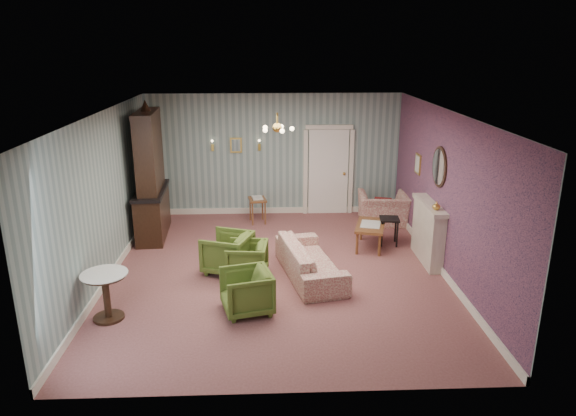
{
  "coord_description": "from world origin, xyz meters",
  "views": [
    {
      "loc": [
        -0.19,
        -8.86,
        4.03
      ],
      "look_at": [
        0.2,
        0.4,
        1.1
      ],
      "focal_mm": 32.86,
      "sensor_mm": 36.0,
      "label": 1
    }
  ],
  "objects_px": {
    "olive_chair_b": "(247,258)",
    "side_table_black": "(389,231)",
    "coffee_table": "(370,236)",
    "pedestal_table": "(107,296)",
    "fireplace": "(428,232)",
    "dresser": "(149,172)",
    "wingback_chair": "(384,204)",
    "sofa_chintz": "(310,254)",
    "olive_chair_c": "(227,251)",
    "olive_chair_a": "(246,290)"
  },
  "relations": [
    {
      "from": "olive_chair_a",
      "to": "wingback_chair",
      "type": "xyz_separation_m",
      "value": [
        3.01,
        4.05,
        0.11
      ]
    },
    {
      "from": "olive_chair_a",
      "to": "wingback_chair",
      "type": "relative_size",
      "value": 0.68
    },
    {
      "from": "olive_chair_a",
      "to": "olive_chair_b",
      "type": "distance_m",
      "value": 1.27
    },
    {
      "from": "olive_chair_a",
      "to": "dresser",
      "type": "height_order",
      "value": "dresser"
    },
    {
      "from": "olive_chair_a",
      "to": "pedestal_table",
      "type": "bearing_deg",
      "value": -100.81
    },
    {
      "from": "dresser",
      "to": "wingback_chair",
      "type": "bearing_deg",
      "value": 2.29
    },
    {
      "from": "olive_chair_a",
      "to": "olive_chair_b",
      "type": "bearing_deg",
      "value": 167.09
    },
    {
      "from": "wingback_chair",
      "to": "coffee_table",
      "type": "bearing_deg",
      "value": 72.6
    },
    {
      "from": "pedestal_table",
      "to": "olive_chair_b",
      "type": "bearing_deg",
      "value": 34.39
    },
    {
      "from": "olive_chair_b",
      "to": "fireplace",
      "type": "height_order",
      "value": "fireplace"
    },
    {
      "from": "olive_chair_c",
      "to": "fireplace",
      "type": "height_order",
      "value": "fireplace"
    },
    {
      "from": "olive_chair_b",
      "to": "pedestal_table",
      "type": "relative_size",
      "value": 0.94
    },
    {
      "from": "coffee_table",
      "to": "pedestal_table",
      "type": "xyz_separation_m",
      "value": [
        -4.52,
        -2.73,
        0.13
      ]
    },
    {
      "from": "side_table_black",
      "to": "pedestal_table",
      "type": "bearing_deg",
      "value": -149.81
    },
    {
      "from": "coffee_table",
      "to": "olive_chair_c",
      "type": "bearing_deg",
      "value": -159.54
    },
    {
      "from": "wingback_chair",
      "to": "fireplace",
      "type": "height_order",
      "value": "fireplace"
    },
    {
      "from": "dresser",
      "to": "pedestal_table",
      "type": "xyz_separation_m",
      "value": [
        0.03,
        -3.64,
        -1.05
      ]
    },
    {
      "from": "olive_chair_b",
      "to": "side_table_black",
      "type": "xyz_separation_m",
      "value": [
        2.88,
        1.46,
        -0.07
      ]
    },
    {
      "from": "fireplace",
      "to": "pedestal_table",
      "type": "distance_m",
      "value": 5.84
    },
    {
      "from": "sofa_chintz",
      "to": "coffee_table",
      "type": "bearing_deg",
      "value": -57.07
    },
    {
      "from": "olive_chair_c",
      "to": "pedestal_table",
      "type": "xyz_separation_m",
      "value": [
        -1.7,
        -1.67,
        -0.02
      ]
    },
    {
      "from": "wingback_chair",
      "to": "side_table_black",
      "type": "distance_m",
      "value": 1.34
    },
    {
      "from": "olive_chair_c",
      "to": "sofa_chintz",
      "type": "height_order",
      "value": "sofa_chintz"
    },
    {
      "from": "sofa_chintz",
      "to": "wingback_chair",
      "type": "height_order",
      "value": "wingback_chair"
    },
    {
      "from": "olive_chair_c",
      "to": "coffee_table",
      "type": "distance_m",
      "value": 3.02
    },
    {
      "from": "sofa_chintz",
      "to": "wingback_chair",
      "type": "bearing_deg",
      "value": -46.21
    },
    {
      "from": "olive_chair_c",
      "to": "sofa_chintz",
      "type": "bearing_deg",
      "value": 100.11
    },
    {
      "from": "dresser",
      "to": "fireplace",
      "type": "distance_m",
      "value": 5.81
    },
    {
      "from": "wingback_chair",
      "to": "dresser",
      "type": "relative_size",
      "value": 0.39
    },
    {
      "from": "olive_chair_c",
      "to": "side_table_black",
      "type": "height_order",
      "value": "olive_chair_c"
    },
    {
      "from": "olive_chair_c",
      "to": "fireplace",
      "type": "xyz_separation_m",
      "value": [
        3.78,
        0.33,
        0.18
      ]
    },
    {
      "from": "wingback_chair",
      "to": "dresser",
      "type": "distance_m",
      "value": 5.25
    },
    {
      "from": "olive_chair_b",
      "to": "side_table_black",
      "type": "distance_m",
      "value": 3.23
    },
    {
      "from": "coffee_table",
      "to": "side_table_black",
      "type": "xyz_separation_m",
      "value": [
        0.42,
        0.15,
        0.04
      ]
    },
    {
      "from": "wingback_chair",
      "to": "coffee_table",
      "type": "xyz_separation_m",
      "value": [
        -0.58,
        -1.46,
        -0.23
      ]
    },
    {
      "from": "fireplace",
      "to": "olive_chair_b",
      "type": "bearing_deg",
      "value": -170.18
    },
    {
      "from": "olive_chair_c",
      "to": "dresser",
      "type": "relative_size",
      "value": 0.28
    },
    {
      "from": "fireplace",
      "to": "side_table_black",
      "type": "relative_size",
      "value": 2.41
    },
    {
      "from": "fireplace",
      "to": "coffee_table",
      "type": "relative_size",
      "value": 1.42
    },
    {
      "from": "coffee_table",
      "to": "olive_chair_a",
      "type": "bearing_deg",
      "value": -133.14
    },
    {
      "from": "olive_chair_a",
      "to": "dresser",
      "type": "bearing_deg",
      "value": -163.24
    },
    {
      "from": "wingback_chair",
      "to": "coffee_table",
      "type": "distance_m",
      "value": 1.59
    },
    {
      "from": "coffee_table",
      "to": "pedestal_table",
      "type": "height_order",
      "value": "pedestal_table"
    },
    {
      "from": "sofa_chintz",
      "to": "coffee_table",
      "type": "distance_m",
      "value": 1.87
    },
    {
      "from": "pedestal_table",
      "to": "side_table_black",
      "type": "bearing_deg",
      "value": 30.19
    },
    {
      "from": "olive_chair_a",
      "to": "fireplace",
      "type": "bearing_deg",
      "value": 104.33
    },
    {
      "from": "sofa_chintz",
      "to": "pedestal_table",
      "type": "xyz_separation_m",
      "value": [
        -3.19,
        -1.42,
        -0.03
      ]
    },
    {
      "from": "olive_chair_c",
      "to": "dresser",
      "type": "height_order",
      "value": "dresser"
    },
    {
      "from": "olive_chair_b",
      "to": "coffee_table",
      "type": "xyz_separation_m",
      "value": [
        2.46,
        1.32,
        -0.1
      ]
    },
    {
      "from": "dresser",
      "to": "side_table_black",
      "type": "height_order",
      "value": "dresser"
    }
  ]
}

